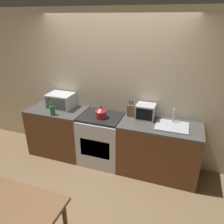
{
  "coord_description": "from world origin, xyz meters",
  "views": [
    {
      "loc": [
        1.18,
        -2.28,
        2.45
      ],
      "look_at": [
        0.11,
        0.72,
        1.05
      ],
      "focal_mm": 35.0,
      "sensor_mm": 36.0,
      "label": 1
    }
  ],
  "objects_px": {
    "kettle": "(101,113)",
    "bottle": "(52,110)",
    "toaster_oven": "(146,112)",
    "dining_table": "(10,218)",
    "microwave": "(61,101)",
    "stove_range": "(102,139)"
  },
  "relations": [
    {
      "from": "dining_table",
      "to": "stove_range",
      "type": "bearing_deg",
      "value": 85.29
    },
    {
      "from": "kettle",
      "to": "toaster_oven",
      "type": "relative_size",
      "value": 0.68
    },
    {
      "from": "kettle",
      "to": "bottle",
      "type": "relative_size",
      "value": 0.93
    },
    {
      "from": "kettle",
      "to": "microwave",
      "type": "xyz_separation_m",
      "value": [
        -0.86,
        0.17,
        0.04
      ]
    },
    {
      "from": "stove_range",
      "to": "dining_table",
      "type": "distance_m",
      "value": 2.0
    },
    {
      "from": "kettle",
      "to": "microwave",
      "type": "distance_m",
      "value": 0.88
    },
    {
      "from": "bottle",
      "to": "dining_table",
      "type": "relative_size",
      "value": 0.23
    },
    {
      "from": "bottle",
      "to": "dining_table",
      "type": "xyz_separation_m",
      "value": [
        0.64,
        -1.75,
        -0.35
      ]
    },
    {
      "from": "microwave",
      "to": "toaster_oven",
      "type": "relative_size",
      "value": 1.51
    },
    {
      "from": "dining_table",
      "to": "kettle",
      "type": "bearing_deg",
      "value": 84.45
    },
    {
      "from": "dining_table",
      "to": "toaster_oven",
      "type": "bearing_deg",
      "value": 67.44
    },
    {
      "from": "microwave",
      "to": "dining_table",
      "type": "height_order",
      "value": "microwave"
    },
    {
      "from": "kettle",
      "to": "bottle",
      "type": "distance_m",
      "value": 0.84
    },
    {
      "from": "microwave",
      "to": "bottle",
      "type": "distance_m",
      "value": 0.34
    },
    {
      "from": "kettle",
      "to": "microwave",
      "type": "relative_size",
      "value": 0.45
    },
    {
      "from": "kettle",
      "to": "bottle",
      "type": "height_order",
      "value": "bottle"
    },
    {
      "from": "stove_range",
      "to": "kettle",
      "type": "bearing_deg",
      "value": -67.45
    },
    {
      "from": "stove_range",
      "to": "kettle",
      "type": "relative_size",
      "value": 4.38
    },
    {
      "from": "kettle",
      "to": "dining_table",
      "type": "distance_m",
      "value": 1.96
    },
    {
      "from": "stove_range",
      "to": "bottle",
      "type": "xyz_separation_m",
      "value": [
        -0.8,
        -0.23,
        0.54
      ]
    },
    {
      "from": "bottle",
      "to": "toaster_oven",
      "type": "height_order",
      "value": "toaster_oven"
    },
    {
      "from": "bottle",
      "to": "toaster_oven",
      "type": "xyz_separation_m",
      "value": [
        1.52,
        0.38,
        0.04
      ]
    }
  ]
}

